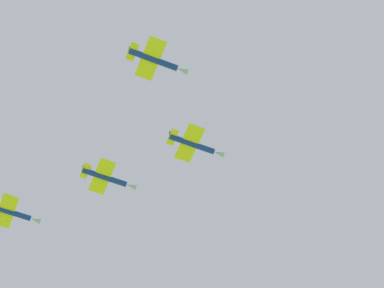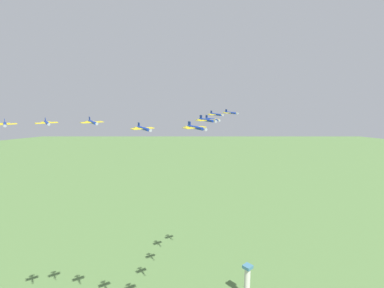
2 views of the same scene
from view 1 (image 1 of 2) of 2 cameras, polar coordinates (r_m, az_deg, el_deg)
jet_lead at (r=157.39m, az=0.09°, el=-0.03°), size 9.89×13.30×2.75m
jet_port_inner at (r=164.23m, az=-6.96°, el=-2.70°), size 9.89×13.30×2.75m
jet_starboard_inner at (r=147.49m, az=-3.03°, el=6.77°), size 9.89×13.30×2.75m
jet_port_outer at (r=171.46m, az=-14.44°, el=-5.32°), size 9.89×13.30×2.75m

